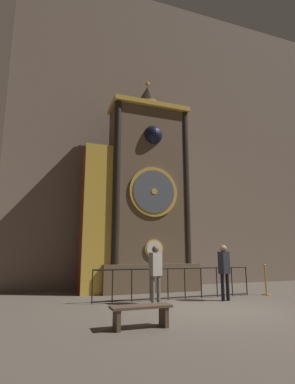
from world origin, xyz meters
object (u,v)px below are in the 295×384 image
Objects in this scene: visitor_near at (156,269)px; visitor_far at (224,267)px; clock_tower at (140,196)px; visitor_bench at (141,312)px; stanchion_post at (266,285)px.

visitor_far is at bearing -17.78° from visitor_near.
visitor_bench is (-1.74, -5.40, -3.43)m from clock_tower.
visitor_near reaches higher than stanchion_post.
clock_tower is 8.44× the size of stanchion_post.
visitor_far is at bearing 33.10° from visitor_bench.
stanchion_post is at bearing 27.29° from visitor_bench.
clock_tower reaches higher than visitor_bench.
visitor_near is 1.34× the size of visitor_bench.
stanchion_post reaches higher than visitor_bench.
visitor_near is 2.87m from visitor_bench.
clock_tower is at bearing 66.93° from visitor_near.
visitor_near is 4.45m from stanchion_post.
clock_tower is 4.03m from visitor_near.
visitor_far is 1.37× the size of visitor_bench.
visitor_bench is (-1.28, -2.47, -0.70)m from visitor_near.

